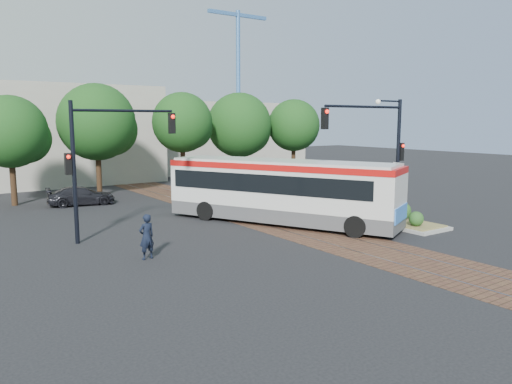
{
  "coord_description": "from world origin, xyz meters",
  "views": [
    {
      "loc": [
        -15.06,
        -17.3,
        5.18
      ],
      "look_at": [
        -0.85,
        3.15,
        1.6
      ],
      "focal_mm": 35.0,
      "sensor_mm": 36.0,
      "label": 1
    }
  ],
  "objects_px": {
    "traffic_island": "(393,217)",
    "parked_car": "(81,196)",
    "signal_pole_left": "(100,152)",
    "officer": "(147,237)",
    "city_bus": "(280,188)",
    "signal_pole_main": "(382,142)"
  },
  "relations": [
    {
      "from": "traffic_island",
      "to": "parked_car",
      "type": "xyz_separation_m",
      "value": [
        -11.41,
        14.71,
        0.25
      ]
    },
    {
      "from": "traffic_island",
      "to": "signal_pole_left",
      "type": "relative_size",
      "value": 0.87
    },
    {
      "from": "officer",
      "to": "city_bus",
      "type": "bearing_deg",
      "value": -173.79
    },
    {
      "from": "traffic_island",
      "to": "signal_pole_main",
      "type": "relative_size",
      "value": 0.87
    },
    {
      "from": "signal_pole_main",
      "to": "parked_car",
      "type": "distance_m",
      "value": 18.33
    },
    {
      "from": "city_bus",
      "to": "signal_pole_main",
      "type": "bearing_deg",
      "value": -67.16
    },
    {
      "from": "signal_pole_main",
      "to": "officer",
      "type": "bearing_deg",
      "value": 175.99
    },
    {
      "from": "officer",
      "to": "parked_car",
      "type": "bearing_deg",
      "value": -106.18
    },
    {
      "from": "traffic_island",
      "to": "officer",
      "type": "xyz_separation_m",
      "value": [
        -12.84,
        0.92,
        0.53
      ]
    },
    {
      "from": "city_bus",
      "to": "traffic_island",
      "type": "distance_m",
      "value": 5.93
    },
    {
      "from": "city_bus",
      "to": "parked_car",
      "type": "xyz_separation_m",
      "value": [
        -6.72,
        11.38,
        -1.21
      ]
    },
    {
      "from": "traffic_island",
      "to": "parked_car",
      "type": "height_order",
      "value": "parked_car"
    },
    {
      "from": "traffic_island",
      "to": "signal_pole_main",
      "type": "bearing_deg",
      "value": 174.64
    },
    {
      "from": "city_bus",
      "to": "signal_pole_left",
      "type": "distance_m",
      "value": 8.89
    },
    {
      "from": "officer",
      "to": "signal_pole_left",
      "type": "bearing_deg",
      "value": -95.27
    },
    {
      "from": "traffic_island",
      "to": "officer",
      "type": "height_order",
      "value": "officer"
    },
    {
      "from": "signal_pole_left",
      "to": "parked_car",
      "type": "height_order",
      "value": "signal_pole_left"
    },
    {
      "from": "city_bus",
      "to": "signal_pole_main",
      "type": "xyz_separation_m",
      "value": [
        3.73,
        -3.24,
        2.37
      ]
    },
    {
      "from": "traffic_island",
      "to": "officer",
      "type": "relative_size",
      "value": 3.02
    },
    {
      "from": "city_bus",
      "to": "parked_car",
      "type": "distance_m",
      "value": 13.27
    },
    {
      "from": "signal_pole_left",
      "to": "parked_car",
      "type": "distance_m",
      "value": 10.51
    },
    {
      "from": "city_bus",
      "to": "signal_pole_left",
      "type": "relative_size",
      "value": 1.97
    }
  ]
}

